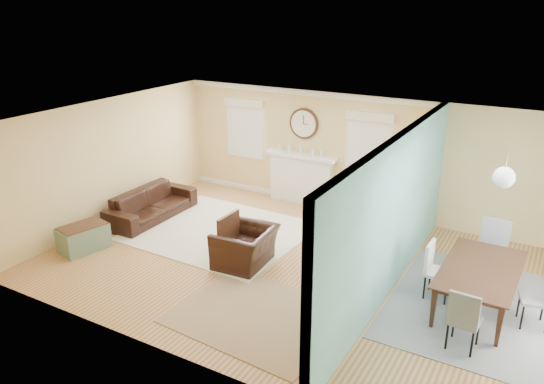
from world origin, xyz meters
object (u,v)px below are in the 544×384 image
(sofa, at_px, (151,204))
(credenza, at_px, (391,238))
(eames_chair, at_px, (245,247))
(green_chair, at_px, (366,213))
(dining_table, at_px, (481,289))

(sofa, relative_size, credenza, 1.46)
(eames_chair, height_order, credenza, credenza)
(green_chair, bearing_deg, eames_chair, 72.21)
(eames_chair, height_order, green_chair, eames_chair)
(eames_chair, xyz_separation_m, green_chair, (1.28, 2.64, -0.03))
(sofa, height_order, credenza, credenza)
(credenza, bearing_deg, eames_chair, -145.22)
(credenza, distance_m, dining_table, 1.95)
(dining_table, bearing_deg, sofa, 89.21)
(eames_chair, bearing_deg, sofa, -109.66)
(sofa, distance_m, dining_table, 6.79)
(sofa, height_order, green_chair, green_chair)
(green_chair, distance_m, credenza, 1.45)
(eames_chair, relative_size, dining_table, 0.55)
(eames_chair, distance_m, green_chair, 2.93)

